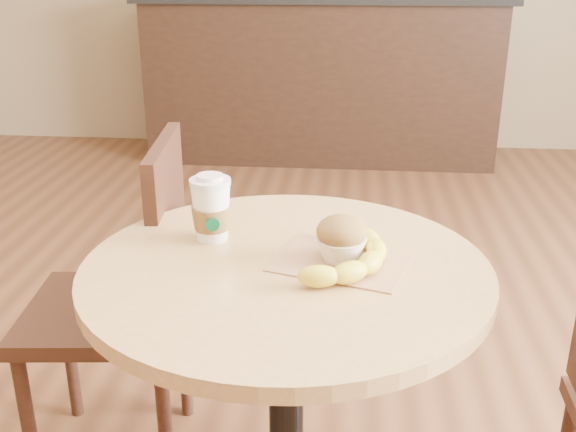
# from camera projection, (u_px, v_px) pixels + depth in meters

# --- Properties ---
(cafe_table) EXTENTS (0.76, 0.76, 0.75)m
(cafe_table) POSITION_uv_depth(u_px,v_px,m) (286.00, 354.00, 1.32)
(cafe_table) COLOR black
(cafe_table) RESTS_ON ground
(chair_left) EXTENTS (0.43, 0.43, 0.89)m
(chair_left) POSITION_uv_depth(u_px,v_px,m) (128.00, 295.00, 1.69)
(chair_left) COLOR #381E13
(chair_left) RESTS_ON ground
(service_counter) EXTENTS (2.30, 0.65, 1.04)m
(service_counter) POSITION_uv_depth(u_px,v_px,m) (321.00, 78.00, 4.37)
(service_counter) COLOR black
(service_counter) RESTS_ON ground
(kraft_bag) EXTENTS (0.28, 0.24, 0.00)m
(kraft_bag) POSITION_uv_depth(u_px,v_px,m) (341.00, 261.00, 1.26)
(kraft_bag) COLOR #A87751
(kraft_bag) RESTS_ON cafe_table
(coffee_cup) EXTENTS (0.08, 0.08, 0.14)m
(coffee_cup) POSITION_uv_depth(u_px,v_px,m) (211.00, 211.00, 1.34)
(coffee_cup) COLOR white
(coffee_cup) RESTS_ON cafe_table
(muffin) EXTENTS (0.10, 0.10, 0.09)m
(muffin) POSITION_uv_depth(u_px,v_px,m) (341.00, 238.00, 1.25)
(muffin) COLOR white
(muffin) RESTS_ON kraft_bag
(banana) EXTENTS (0.26, 0.33, 0.04)m
(banana) POSITION_uv_depth(u_px,v_px,m) (349.00, 252.00, 1.25)
(banana) COLOR yellow
(banana) RESTS_ON kraft_bag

